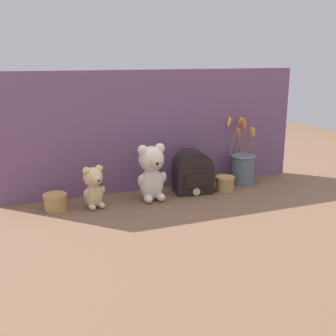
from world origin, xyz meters
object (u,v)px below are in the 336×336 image
vintage_radio (193,173)px  teddy_bear_large (152,171)px  flower_vase (243,166)px  teddy_bear_medium (94,186)px  decorative_tin_tall (55,202)px  decorative_tin_short (225,183)px

vintage_radio → teddy_bear_large: bearing=-170.8°
vintage_radio → flower_vase: bearing=6.5°
teddy_bear_medium → decorative_tin_tall: size_ratio=1.86×
decorative_tin_tall → decorative_tin_short: 0.80m
teddy_bear_medium → decorative_tin_tall: bearing=167.3°
decorative_tin_short → decorative_tin_tall: bearing=178.1°
vintage_radio → decorative_tin_tall: size_ratio=2.05×
flower_vase → teddy_bear_large: bearing=-172.3°
vintage_radio → decorative_tin_short: bearing=-12.2°
teddy_bear_large → vintage_radio: bearing=9.2°
vintage_radio → decorative_tin_tall: 0.65m
teddy_bear_large → teddy_bear_medium: bearing=-178.5°
flower_vase → vintage_radio: (-0.30, -0.03, -0.00)m
teddy_bear_large → decorative_tin_short: teddy_bear_large is taller
teddy_bear_large → vintage_radio: (0.22, 0.04, -0.04)m
decorative_tin_short → teddy_bear_large: bearing=-179.7°
teddy_bear_large → decorative_tin_short: 0.39m
teddy_bear_medium → vintage_radio: 0.49m
teddy_bear_large → flower_vase: bearing=7.7°
teddy_bear_medium → decorative_tin_tall: 0.17m
teddy_bear_medium → vintage_radio: vintage_radio is taller
teddy_bear_medium → vintage_radio: size_ratio=0.91×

